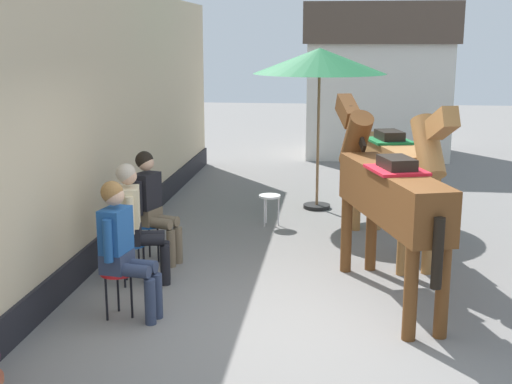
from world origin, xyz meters
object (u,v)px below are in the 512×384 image
seated_visitor_far (152,201)px  saddled_horse_near (387,192)px  seated_visitor_middle (135,217)px  saddled_horse_far (394,165)px  spare_stool_white (270,199)px  cafe_parasol (320,62)px  seated_visitor_near (122,243)px

seated_visitor_far → saddled_horse_near: size_ratio=0.48×
seated_visitor_middle → saddled_horse_far: 3.33m
seated_visitor_middle → saddled_horse_near: bearing=-1.4°
saddled_horse_far → spare_stool_white: saddled_horse_far is taller
seated_visitor_middle → saddled_horse_near: size_ratio=0.48×
cafe_parasol → seated_visitor_middle: bearing=-116.9°
seated_visitor_far → spare_stool_white: (1.28, 1.86, -0.38)m
cafe_parasol → seated_visitor_far: bearing=-123.0°
saddled_horse_far → seated_visitor_far: bearing=-166.3°
seated_visitor_near → cafe_parasol: 5.29m
saddled_horse_near → saddled_horse_far: 1.59m
saddled_horse_near → spare_stool_white: size_ratio=6.32×
seated_visitor_near → cafe_parasol: size_ratio=0.54×
saddled_horse_near → seated_visitor_far: bearing=163.0°
seated_visitor_middle → spare_stool_white: (1.25, 2.64, -0.38)m
seated_visitor_near → spare_stool_white: 3.78m
spare_stool_white → saddled_horse_far: bearing=-33.6°
seated_visitor_far → saddled_horse_near: bearing=-17.0°
seated_visitor_middle → cafe_parasol: size_ratio=0.54×
seated_visitor_far → saddled_horse_far: bearing=13.7°
saddled_horse_near → spare_stool_white: bearing=119.0°
saddled_horse_near → cafe_parasol: cafe_parasol is taller
cafe_parasol → saddled_horse_near: bearing=-77.8°
seated_visitor_near → seated_visitor_middle: size_ratio=1.00×
seated_visitor_far → seated_visitor_near: bearing=-84.1°
saddled_horse_far → seated_visitor_middle: bearing=-152.9°
seated_visitor_near → seated_visitor_middle: same height
seated_visitor_far → cafe_parasol: 3.90m
seated_visitor_near → saddled_horse_near: bearing=19.0°
seated_visitor_middle → saddled_horse_near: (2.75, -0.07, 0.38)m
seated_visitor_middle → saddled_horse_far: size_ratio=0.47×
saddled_horse_near → seated_visitor_middle: bearing=178.6°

